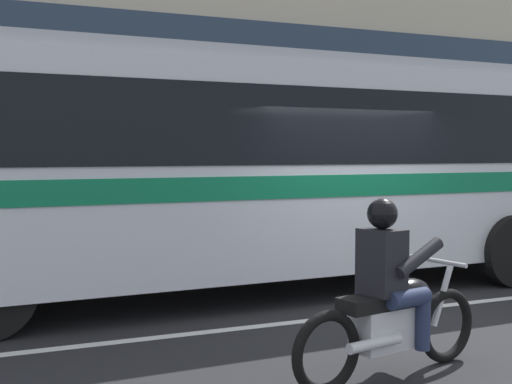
{
  "coord_description": "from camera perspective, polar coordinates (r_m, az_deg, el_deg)",
  "views": [
    {
      "loc": [
        -4.3,
        -7.21,
        1.96
      ],
      "look_at": [
        -1.63,
        -0.74,
        1.52
      ],
      "focal_mm": 45.48,
      "sensor_mm": 36.0,
      "label": 1
    }
  ],
  "objects": [
    {
      "name": "transit_bus",
      "position": [
        9.18,
        1.29,
        3.09
      ],
      "size": [
        12.18,
        2.98,
        3.22
      ],
      "color": "silver",
      "rests_on": "ground_plane"
    },
    {
      "name": "lane_center_stripe",
      "position": [
        8.12,
        10.45,
        -10.43
      ],
      "size": [
        26.6,
        0.14,
        0.01
      ],
      "primitive_type": "cube",
      "color": "silver",
      "rests_on": "ground_plane"
    },
    {
      "name": "ground_plane",
      "position": [
        8.62,
        8.26,
        -9.62
      ],
      "size": [
        60.0,
        60.0,
        0.0
      ],
      "primitive_type": "plane",
      "color": "black"
    },
    {
      "name": "sidewalk_curb",
      "position": [
        13.17,
        -3.19,
        -4.67
      ],
      "size": [
        28.0,
        3.8,
        0.15
      ],
      "primitive_type": "cube",
      "color": "#A39E93",
      "rests_on": "ground_plane"
    },
    {
      "name": "motorcycle_with_rider",
      "position": [
        5.79,
        11.72,
        -9.53
      ],
      "size": [
        2.12,
        0.76,
        1.56
      ],
      "color": "black",
      "rests_on": "ground_plane"
    }
  ]
}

